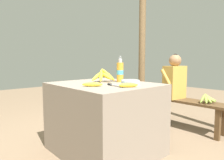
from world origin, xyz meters
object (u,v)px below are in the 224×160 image
knife (113,85)px  banana_bunch_green (208,98)px  seated_vendor (172,84)px  loose_banana_side (129,85)px  serving_bowl (130,82)px  water_bottle (120,72)px  loose_banana_front (92,84)px  wooden_bench (179,103)px  support_post_near (142,57)px  banana_bunch_ripe (104,75)px

knife → banana_bunch_green: (0.33, 1.47, -0.28)m
banana_bunch_green → seated_vendor: bearing=-177.6°
loose_banana_side → knife: (-0.19, -0.03, -0.01)m
serving_bowl → loose_banana_side: bearing=-53.5°
water_bottle → loose_banana_side: size_ratio=1.61×
loose_banana_front → seated_vendor: bearing=94.4°
water_bottle → loose_banana_front: 0.52m
loose_banana_side → wooden_bench: bearing=101.4°
loose_banana_side → seated_vendor: seated_vendor is taller
support_post_near → loose_banana_front: bearing=-62.8°
water_bottle → serving_bowl: bearing=-25.9°
serving_bowl → wooden_bench: serving_bowl is taller
serving_bowl → knife: (-0.09, -0.16, -0.02)m
banana_bunch_ripe → knife: size_ratio=1.51×
banana_bunch_ripe → banana_bunch_green: 1.51m
serving_bowl → water_bottle: 0.35m
water_bottle → support_post_near: size_ratio=0.14×
serving_bowl → banana_bunch_green: 1.37m
knife → water_bottle: bearing=128.1°
wooden_bench → loose_banana_side: bearing=-78.6°
wooden_bench → banana_bunch_green: banana_bunch_green is taller
loose_banana_side → banana_bunch_green: bearing=84.3°
seated_vendor → banana_bunch_green: bearing=-170.6°
seated_vendor → serving_bowl: bearing=110.4°
banana_bunch_ripe → loose_banana_front: size_ratio=1.97×
wooden_bench → loose_banana_front: bearing=-89.4°
serving_bowl → loose_banana_front: bearing=-117.7°
banana_bunch_green → knife: bearing=-102.6°
water_bottle → loose_banana_side: water_bottle is taller
knife → seated_vendor: size_ratio=0.20×
banana_bunch_ripe → support_post_near: (-0.75, 1.60, 0.24)m
banana_bunch_ripe → wooden_bench: banana_bunch_ripe is taller
knife → support_post_near: (-1.10, 1.77, 0.31)m
banana_bunch_ripe → wooden_bench: (0.24, 1.31, -0.49)m
knife → loose_banana_side: bearing=12.3°
loose_banana_side → wooden_bench: loose_banana_side is taller
loose_banana_side → knife: bearing=-171.1°
knife → seated_vendor: seated_vendor is taller
serving_bowl → banana_bunch_green: size_ratio=0.65×
water_bottle → wooden_bench: (0.10, 1.17, -0.53)m
loose_banana_front → serving_bowl: bearing=62.3°
water_bottle → seated_vendor: bearing=90.3°
knife → support_post_near: support_post_near is taller
banana_bunch_ripe → wooden_bench: 1.42m
banana_bunch_ripe → serving_bowl: 0.44m
banana_bunch_green → water_bottle: bearing=-114.8°
loose_banana_side → banana_bunch_green: loose_banana_side is taller
seated_vendor → banana_bunch_green: seated_vendor is taller
water_bottle → support_post_near: bearing=121.1°
knife → support_post_near: size_ratio=0.10×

